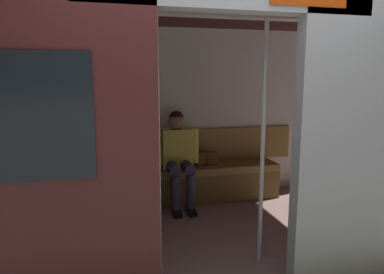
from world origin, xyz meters
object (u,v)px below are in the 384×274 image
Objects in this scene: bench_seat at (173,177)px; grab_pole_door at (158,144)px; person_seated at (178,152)px; handbag at (206,158)px; train_car at (183,85)px; grab_pole_far at (263,139)px; book at (148,168)px.

grab_pole_door is (0.45, 1.65, 0.75)m from bench_seat.
handbag is at bearing -162.34° from person_seated.
handbag is (-0.53, -1.00, -0.99)m from train_car.
bench_seat is 1.28× the size of grab_pole_far.
book is (0.77, 0.04, -0.07)m from handbag.
grab_pole_far is at bearing -178.47° from grab_pole_door.
person_seated is (-0.06, 0.05, 0.33)m from bench_seat.
train_car reaches higher than grab_pole_far.
grab_pole_door is (0.50, 1.60, 0.42)m from person_seated.
train_car is 0.98m from grab_pole_far.
grab_pole_door and grab_pole_far have the same top height.
bench_seat is 0.34m from person_seated.
bench_seat is 1.87m from grab_pole_door.
grab_pole_far is at bearing 103.90° from person_seated.
handbag is at bearing -90.36° from grab_pole_far.
train_car is 1.50m from handbag.
train_car is 0.93m from grab_pole_door.
grab_pole_far reaches higher than book.
grab_pole_door is at bearing 1.53° from grab_pole_far.
book is at bearing -12.75° from person_seated.
grab_pole_door reaches higher than bench_seat.
book is at bearing -5.75° from bench_seat.
bench_seat is 0.50m from handbag.
person_seated reaches higher than handbag.
book is 0.10× the size of grab_pole_door.
grab_pole_door is at bearing 72.63° from person_seated.
handbag reaches higher than bench_seat.
train_car is 2.88× the size of grab_pole_far.
handbag is (-0.46, -0.08, 0.19)m from bench_seat.
bench_seat is 2.37× the size of person_seated.
grab_pole_far is at bearing 126.20° from train_car.
train_car is 5.35× the size of person_seated.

